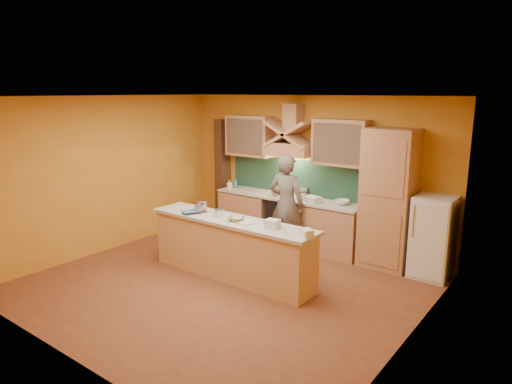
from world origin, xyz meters
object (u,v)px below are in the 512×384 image
Objects in this scene: person at (286,204)px; mixing_bowl at (236,219)px; kitchen_scale at (219,214)px; fridge at (433,237)px; stove at (287,220)px.

person reaches higher than mixing_bowl.
kitchen_scale is 0.36m from mixing_bowl.
kitchen_scale reaches higher than mixing_bowl.
fridge is 0.72× the size of person.
mixing_bowl is at bearing -10.50° from kitchen_scale.
fridge reaches higher than kitchen_scale.
fridge is (2.70, 0.00, 0.20)m from stove.
kitchen_scale is at bearing -91.30° from stove.
kitchen_scale is 0.52× the size of mixing_bowl.
mixing_bowl is (-2.38, -1.92, 0.33)m from fridge.
mixing_bowl reaches higher than stove.
person is 7.38× the size of mixing_bowl.
fridge is 2.48m from person.
stove is 3.68× the size of mixing_bowl.
fridge reaches higher than mixing_bowl.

